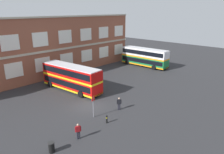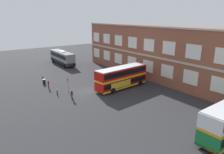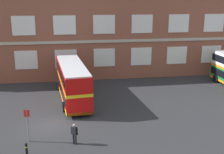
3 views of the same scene
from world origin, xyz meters
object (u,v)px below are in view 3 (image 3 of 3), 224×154
at_px(double_decker_near, 72,81).
at_px(safety_bollard_east, 27,149).
at_px(second_passenger, 74,133).
at_px(bus_stand_flag, 27,123).

xyz_separation_m(double_decker_near, safety_bollard_east, (-3.61, -11.39, -1.66)).
relative_size(second_passenger, safety_bollard_east, 1.79).
bearing_deg(safety_bollard_east, second_passenger, 18.62).
distance_m(bus_stand_flag, safety_bollard_east, 2.41).
xyz_separation_m(second_passenger, safety_bollard_east, (-3.49, -1.17, -0.44)).
distance_m(second_passenger, bus_stand_flag, 3.78).
distance_m(double_decker_near, second_passenger, 10.29).
distance_m(double_decker_near, safety_bollard_east, 12.06).
relative_size(double_decker_near, safety_bollard_east, 11.79).
bearing_deg(double_decker_near, bus_stand_flag, -111.83).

